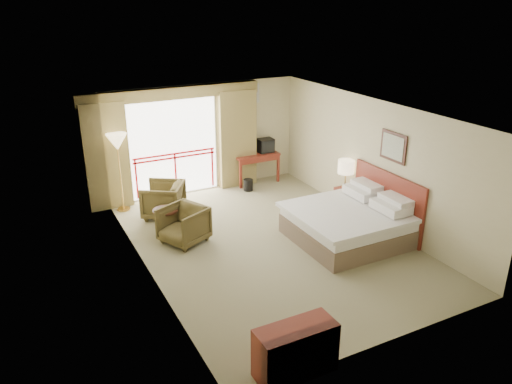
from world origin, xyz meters
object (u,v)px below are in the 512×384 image
table_lamp (346,167)px  tv (265,146)px  bed (349,223)px  nightstand (345,200)px  floor_lamp (117,145)px  dresser (296,350)px  armchair_far (164,216)px  wastebasket (248,185)px  armchair_near (184,242)px  side_table (166,218)px  desk (254,159)px

table_lamp → tv: (-0.68, 2.61, -0.07)m
tv → table_lamp: bearing=-96.1°
bed → nightstand: bearing=56.0°
floor_lamp → dresser: (0.73, -6.48, -1.21)m
floor_lamp → dresser: bearing=-83.5°
nightstand → tv: tv is taller
nightstand → armchair_far: 4.18m
table_lamp → wastebasket: table_lamp is taller
wastebasket → table_lamp: bearing=-56.0°
bed → armchair_near: bearing=154.6°
wastebasket → bed: bearing=-80.2°
floor_lamp → dresser: 6.63m
wastebasket → side_table: bearing=-150.6°
nightstand → dresser: size_ratio=0.49×
nightstand → floor_lamp: 5.33m
side_table → floor_lamp: bearing=106.1°
table_lamp → armchair_far: table_lamp is taller
table_lamp → desk: bearing=110.1°
wastebasket → floor_lamp: bearing=175.9°
tv → wastebasket: (-0.76, -0.48, -0.82)m
tv → side_table: bearing=-170.5°
bed → wastebasket: bearing=99.8°
bed → floor_lamp: 5.36m
tv → floor_lamp: (-3.90, -0.26, 0.60)m
armchair_far → dresser: bearing=32.6°
wastebasket → armchair_far: 2.48m
nightstand → floor_lamp: floor_lamp is taller
armchair_far → side_table: side_table is taller
wastebasket → tv: bearing=32.6°
desk → dresser: (-2.87, -6.80, -0.26)m
bed → tv: bearing=87.6°
nightstand → desk: 2.91m
wastebasket → dresser: (-2.41, -6.26, 0.21)m
bed → floor_lamp: (-3.74, 3.64, 1.20)m
armchair_far → floor_lamp: (-0.73, 0.78, 1.57)m
side_table → dresser: size_ratio=0.52×
tv → wastebasket: 1.22m
dresser → table_lamp: bearing=45.7°
table_lamp → dresser: table_lamp is taller
nightstand → table_lamp: table_lamp is taller
nightstand → table_lamp: bearing=92.2°
bed → desk: 3.97m
wastebasket → armchair_near: bearing=-140.9°
tv → dresser: (-3.17, -6.74, -0.61)m
armchair_near → tv: bearing=102.3°
tv → dresser: tv is taller
bed → armchair_far: bearing=136.4°
desk → tv: (0.30, -0.06, 0.36)m
side_table → dresser: dresser is taller
nightstand → wastebasket: nightstand is taller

